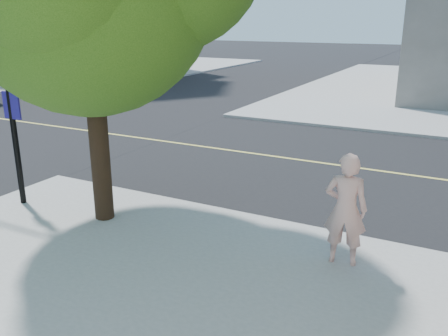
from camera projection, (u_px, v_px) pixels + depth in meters
The scene contains 4 objects.
ground at pixel (88, 186), 11.74m from camera, with size 140.00×140.00×0.00m, color black.
road_ew at pixel (186, 144), 15.54m from camera, with size 140.00×9.00×0.01m, color black.
sidewalk_nw at pixel (60, 66), 40.06m from camera, with size 26.00×25.00×0.12m, color #9E9E9E.
man_on_phone at pixel (346, 209), 7.58m from camera, with size 0.67×0.44×1.85m, color beige.
Camera 1 is at (8.07, -8.27, 3.94)m, focal length 38.49 mm.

